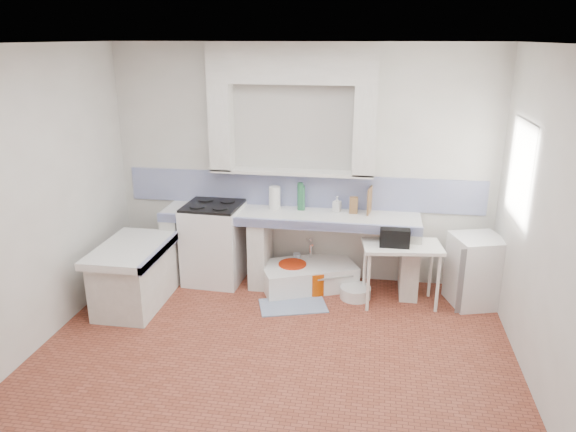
% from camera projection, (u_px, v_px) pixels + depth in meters
% --- Properties ---
extents(floor, '(4.50, 4.50, 0.00)m').
position_uv_depth(floor, '(270.00, 364.00, 4.97)').
color(floor, brown).
rests_on(floor, ground).
extents(ceiling, '(4.50, 4.50, 0.00)m').
position_uv_depth(ceiling, '(266.00, 43.00, 4.09)').
color(ceiling, silver).
rests_on(ceiling, ground).
extents(wall_back, '(4.50, 0.00, 4.50)m').
position_uv_depth(wall_back, '(302.00, 166.00, 6.40)').
color(wall_back, silver).
rests_on(wall_back, ground).
extents(wall_front, '(4.50, 0.00, 4.50)m').
position_uv_depth(wall_front, '(188.00, 348.00, 2.66)').
color(wall_front, silver).
rests_on(wall_front, ground).
extents(wall_left, '(0.00, 4.50, 4.50)m').
position_uv_depth(wall_left, '(23.00, 206.00, 4.88)').
color(wall_left, silver).
rests_on(wall_left, ground).
extents(wall_right, '(0.00, 4.50, 4.50)m').
position_uv_depth(wall_right, '(554.00, 234.00, 4.18)').
color(wall_right, silver).
rests_on(wall_right, ground).
extents(alcove_mass, '(1.90, 0.25, 0.45)m').
position_uv_depth(alcove_mass, '(292.00, 63.00, 5.93)').
color(alcove_mass, silver).
rests_on(alcove_mass, ground).
extents(window_frame, '(0.35, 0.86, 1.06)m').
position_uv_depth(window_frame, '(540.00, 173.00, 5.22)').
color(window_frame, '#332010').
rests_on(window_frame, ground).
extents(lace_valance, '(0.01, 0.84, 0.24)m').
position_uv_depth(lace_valance, '(529.00, 133.00, 5.12)').
color(lace_valance, white).
rests_on(lace_valance, ground).
extents(counter_slab, '(3.00, 0.60, 0.08)m').
position_uv_depth(counter_slab, '(289.00, 216.00, 6.31)').
color(counter_slab, white).
rests_on(counter_slab, ground).
extents(counter_lip, '(3.00, 0.04, 0.10)m').
position_uv_depth(counter_lip, '(285.00, 224.00, 6.05)').
color(counter_lip, navy).
rests_on(counter_lip, ground).
extents(counter_pier_left, '(0.20, 0.55, 0.82)m').
position_uv_depth(counter_pier_left, '(177.00, 245.00, 6.67)').
color(counter_pier_left, silver).
rests_on(counter_pier_left, ground).
extents(counter_pier_mid, '(0.20, 0.55, 0.82)m').
position_uv_depth(counter_pier_mid, '(261.00, 250.00, 6.50)').
color(counter_pier_mid, silver).
rests_on(counter_pier_mid, ground).
extents(counter_pier_right, '(0.20, 0.55, 0.82)m').
position_uv_depth(counter_pier_right, '(409.00, 260.00, 6.23)').
color(counter_pier_right, silver).
rests_on(counter_pier_right, ground).
extents(peninsula_top, '(0.70, 1.10, 0.08)m').
position_uv_depth(peninsula_top, '(132.00, 249.00, 5.87)').
color(peninsula_top, white).
rests_on(peninsula_top, ground).
extents(peninsula_base, '(0.60, 1.00, 0.62)m').
position_uv_depth(peninsula_base, '(135.00, 279.00, 5.98)').
color(peninsula_base, silver).
rests_on(peninsula_base, ground).
extents(peninsula_lip, '(0.04, 1.10, 0.10)m').
position_uv_depth(peninsula_lip, '(161.00, 251.00, 5.82)').
color(peninsula_lip, navy).
rests_on(peninsula_lip, ground).
extents(backsplash, '(4.27, 0.03, 0.40)m').
position_uv_depth(backsplash, '(301.00, 190.00, 6.48)').
color(backsplash, navy).
rests_on(backsplash, ground).
extents(stove, '(0.69, 0.67, 0.94)m').
position_uv_depth(stove, '(215.00, 244.00, 6.55)').
color(stove, white).
rests_on(stove, ground).
extents(sink, '(1.23, 0.98, 0.26)m').
position_uv_depth(sink, '(308.00, 277.00, 6.46)').
color(sink, white).
rests_on(sink, ground).
extents(side_table, '(0.90, 0.57, 0.04)m').
position_uv_depth(side_table, '(400.00, 274.00, 5.99)').
color(side_table, white).
rests_on(side_table, ground).
extents(fridge, '(0.64, 0.64, 0.79)m').
position_uv_depth(fridge, '(476.00, 271.00, 5.99)').
color(fridge, white).
rests_on(fridge, ground).
extents(bucket_red, '(0.43, 0.43, 0.31)m').
position_uv_depth(bucket_red, '(292.00, 275.00, 6.44)').
color(bucket_red, red).
rests_on(bucket_red, ground).
extents(bucket_orange, '(0.32, 0.32, 0.28)m').
position_uv_depth(bucket_orange, '(315.00, 281.00, 6.32)').
color(bucket_orange, '#C34502').
rests_on(bucket_orange, ground).
extents(bucket_blue, '(0.35, 0.35, 0.27)m').
position_uv_depth(bucket_blue, '(335.00, 275.00, 6.49)').
color(bucket_blue, blue).
rests_on(bucket_blue, ground).
extents(basin_white, '(0.42, 0.42, 0.14)m').
position_uv_depth(basin_white, '(355.00, 292.00, 6.20)').
color(basin_white, white).
rests_on(basin_white, ground).
extents(water_bottle_a, '(0.10, 0.10, 0.34)m').
position_uv_depth(water_bottle_a, '(297.00, 266.00, 6.66)').
color(water_bottle_a, silver).
rests_on(water_bottle_a, ground).
extents(water_bottle_b, '(0.09, 0.09, 0.28)m').
position_uv_depth(water_bottle_b, '(318.00, 270.00, 6.62)').
color(water_bottle_b, silver).
rests_on(water_bottle_b, ground).
extents(black_bag, '(0.32, 0.18, 0.20)m').
position_uv_depth(black_bag, '(395.00, 237.00, 5.82)').
color(black_bag, black).
rests_on(black_bag, side_table).
extents(green_bottle_a, '(0.09, 0.09, 0.33)m').
position_uv_depth(green_bottle_a, '(300.00, 196.00, 6.37)').
color(green_bottle_a, '#26653F').
rests_on(green_bottle_a, counter_slab).
extents(green_bottle_b, '(0.08, 0.08, 0.29)m').
position_uv_depth(green_bottle_b, '(302.00, 198.00, 6.37)').
color(green_bottle_b, '#26653F').
rests_on(green_bottle_b, counter_slab).
extents(knife_block, '(0.10, 0.08, 0.19)m').
position_uv_depth(knife_block, '(354.00, 205.00, 6.27)').
color(knife_block, brown).
rests_on(knife_block, counter_slab).
extents(cutting_board, '(0.05, 0.23, 0.31)m').
position_uv_depth(cutting_board, '(370.00, 201.00, 6.25)').
color(cutting_board, brown).
rests_on(cutting_board, counter_slab).
extents(paper_towel, '(0.14, 0.14, 0.27)m').
position_uv_depth(paper_towel, '(275.00, 198.00, 6.42)').
color(paper_towel, white).
rests_on(paper_towel, counter_slab).
extents(soap_bottle, '(0.11, 0.11, 0.19)m').
position_uv_depth(soap_bottle, '(337.00, 204.00, 6.32)').
color(soap_bottle, white).
rests_on(soap_bottle, counter_slab).
extents(rug, '(0.82, 0.62, 0.01)m').
position_uv_depth(rug, '(293.00, 306.00, 6.03)').
color(rug, '#364C80').
rests_on(rug, ground).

